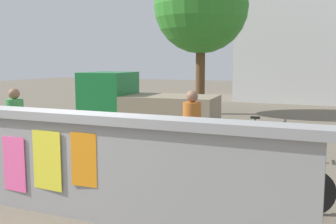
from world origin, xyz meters
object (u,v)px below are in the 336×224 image
at_px(bicycle_near, 262,143).
at_px(person_bystander, 15,120).
at_px(motorcycle, 118,162).
at_px(auto_rickshaw_truck, 142,108).
at_px(person_walking, 192,124).
at_px(tree_roadside, 201,6).
at_px(bicycle_far, 273,188).

relative_size(bicycle_near, person_bystander, 1.06).
relative_size(motorcycle, bicycle_near, 1.11).
relative_size(auto_rickshaw_truck, person_walking, 2.29).
distance_m(person_bystander, tree_roadside, 9.93).
bearing_deg(auto_rickshaw_truck, person_walking, -47.87).
bearing_deg(person_bystander, auto_rickshaw_truck, 72.51).
bearing_deg(motorcycle, person_walking, 54.01).
bearing_deg(tree_roadside, person_bystander, -94.61).
xyz_separation_m(person_bystander, tree_roadside, (0.75, 9.33, 3.32)).
xyz_separation_m(motorcycle, bicycle_far, (2.57, -0.07, -0.10)).
distance_m(auto_rickshaw_truck, bicycle_far, 5.63).
distance_m(auto_rickshaw_truck, tree_roadside, 6.79).
relative_size(bicycle_near, person_walking, 1.06).
height_order(bicycle_near, tree_roadside, tree_roadside).
xyz_separation_m(auto_rickshaw_truck, motorcycle, (1.48, -3.81, -0.44)).
bearing_deg(auto_rickshaw_truck, motorcycle, -68.79).
height_order(auto_rickshaw_truck, bicycle_far, auto_rickshaw_truck).
bearing_deg(bicycle_near, motorcycle, -122.14).
relative_size(motorcycle, person_walking, 1.17).
height_order(motorcycle, bicycle_far, bicycle_far).
xyz_separation_m(auto_rickshaw_truck, person_bystander, (-1.09, -3.46, 0.09)).
bearing_deg(tree_roadside, bicycle_far, -65.79).
height_order(auto_rickshaw_truck, person_walking, auto_rickshaw_truck).
xyz_separation_m(person_walking, tree_roadside, (-2.69, 8.47, 3.32)).
distance_m(motorcycle, bicycle_far, 2.57).
xyz_separation_m(motorcycle, person_walking, (0.88, 1.21, 0.52)).
bearing_deg(bicycle_near, person_bystander, -149.44).
bearing_deg(person_bystander, bicycle_near, 30.56).
distance_m(auto_rickshaw_truck, bicycle_near, 3.49).
bearing_deg(person_walking, bicycle_near, 60.70).
relative_size(motorcycle, tree_roadside, 0.31).
bearing_deg(person_walking, tree_roadside, 107.64).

